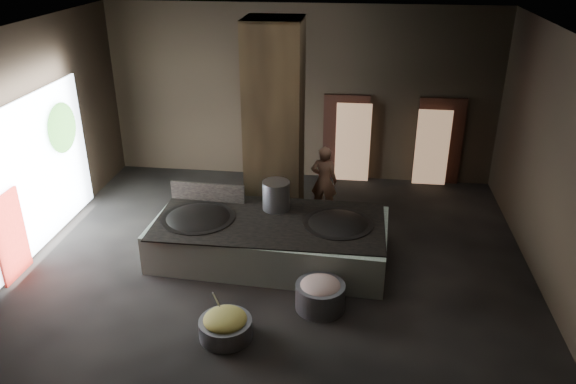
# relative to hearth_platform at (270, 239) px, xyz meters

# --- Properties ---
(floor) EXTENTS (10.00, 9.00, 0.10)m
(floor) POSITION_rel_hearth_platform_xyz_m (0.15, -0.17, -0.45)
(floor) COLOR black
(floor) RESTS_ON ground
(ceiling) EXTENTS (10.00, 9.00, 0.10)m
(ceiling) POSITION_rel_hearth_platform_xyz_m (0.15, -0.17, 4.15)
(ceiling) COLOR black
(ceiling) RESTS_ON back_wall
(back_wall) EXTENTS (10.00, 0.10, 4.50)m
(back_wall) POSITION_rel_hearth_platform_xyz_m (0.15, 4.38, 1.85)
(back_wall) COLOR black
(back_wall) RESTS_ON ground
(front_wall) EXTENTS (10.00, 0.10, 4.50)m
(front_wall) POSITION_rel_hearth_platform_xyz_m (0.15, -4.72, 1.85)
(front_wall) COLOR black
(front_wall) RESTS_ON ground
(left_wall) EXTENTS (0.10, 9.00, 4.50)m
(left_wall) POSITION_rel_hearth_platform_xyz_m (-4.90, -0.17, 1.85)
(left_wall) COLOR black
(left_wall) RESTS_ON ground
(right_wall) EXTENTS (0.10, 9.00, 4.50)m
(right_wall) POSITION_rel_hearth_platform_xyz_m (5.20, -0.17, 1.85)
(right_wall) COLOR black
(right_wall) RESTS_ON ground
(pillar) EXTENTS (1.20, 1.20, 4.50)m
(pillar) POSITION_rel_hearth_platform_xyz_m (-0.15, 1.73, 1.85)
(pillar) COLOR black
(pillar) RESTS_ON ground
(hearth_platform) EXTENTS (4.75, 2.47, 0.80)m
(hearth_platform) POSITION_rel_hearth_platform_xyz_m (0.00, 0.00, 0.00)
(hearth_platform) COLOR silver
(hearth_platform) RESTS_ON ground
(platform_cap) EXTENTS (4.53, 2.17, 0.03)m
(platform_cap) POSITION_rel_hearth_platform_xyz_m (0.00, 0.00, 0.41)
(platform_cap) COLOR black
(platform_cap) RESTS_ON hearth_platform
(wok_left) EXTENTS (1.46, 1.46, 0.40)m
(wok_left) POSITION_rel_hearth_platform_xyz_m (-1.45, -0.05, 0.35)
(wok_left) COLOR black
(wok_left) RESTS_ON hearth_platform
(wok_left_rim) EXTENTS (1.49, 1.49, 0.05)m
(wok_left_rim) POSITION_rel_hearth_platform_xyz_m (-1.45, -0.05, 0.42)
(wok_left_rim) COLOR black
(wok_left_rim) RESTS_ON hearth_platform
(wok_right) EXTENTS (1.36, 1.36, 0.38)m
(wok_right) POSITION_rel_hearth_platform_xyz_m (1.35, 0.05, 0.35)
(wok_right) COLOR black
(wok_right) RESTS_ON hearth_platform
(wok_right_rim) EXTENTS (1.39, 1.39, 0.05)m
(wok_right_rim) POSITION_rel_hearth_platform_xyz_m (1.35, 0.05, 0.42)
(wok_right_rim) COLOR black
(wok_right_rim) RESTS_ON hearth_platform
(stock_pot) EXTENTS (0.56, 0.56, 0.60)m
(stock_pot) POSITION_rel_hearth_platform_xyz_m (0.05, 0.55, 0.73)
(stock_pot) COLOR gray
(stock_pot) RESTS_ON hearth_platform
(splash_guard) EXTENTS (1.61, 0.15, 0.40)m
(splash_guard) POSITION_rel_hearth_platform_xyz_m (-1.45, 0.75, 0.63)
(splash_guard) COLOR black
(splash_guard) RESTS_ON hearth_platform
(cook) EXTENTS (0.66, 0.48, 1.67)m
(cook) POSITION_rel_hearth_platform_xyz_m (0.94, 2.08, 0.43)
(cook) COLOR #95654C
(cook) RESTS_ON ground
(veg_basin) EXTENTS (1.08, 1.08, 0.32)m
(veg_basin) POSITION_rel_hearth_platform_xyz_m (-0.34, -2.56, -0.24)
(veg_basin) COLOR slate
(veg_basin) RESTS_ON ground
(veg_fill) EXTENTS (0.72, 0.72, 0.22)m
(veg_fill) POSITION_rel_hearth_platform_xyz_m (-0.34, -2.56, -0.05)
(veg_fill) COLOR #80A04D
(veg_fill) RESTS_ON veg_basin
(ladle) EXTENTS (0.08, 0.35, 0.62)m
(ladle) POSITION_rel_hearth_platform_xyz_m (-0.49, -2.41, 0.15)
(ladle) COLOR gray
(ladle) RESTS_ON veg_basin
(meat_basin) EXTENTS (0.95, 0.95, 0.48)m
(meat_basin) POSITION_rel_hearth_platform_xyz_m (1.13, -1.59, -0.16)
(meat_basin) COLOR slate
(meat_basin) RESTS_ON ground
(meat_fill) EXTENTS (0.72, 0.72, 0.28)m
(meat_fill) POSITION_rel_hearth_platform_xyz_m (1.13, -1.59, 0.05)
(meat_fill) COLOR tan
(meat_fill) RESTS_ON meat_basin
(doorway_near) EXTENTS (1.18, 0.08, 2.38)m
(doorway_near) POSITION_rel_hearth_platform_xyz_m (1.35, 4.28, 0.70)
(doorway_near) COLOR black
(doorway_near) RESTS_ON ground
(doorway_near_glow) EXTENTS (0.90, 0.04, 2.12)m
(doorway_near_glow) POSITION_rel_hearth_platform_xyz_m (1.55, 4.15, 0.65)
(doorway_near_glow) COLOR #8C6647
(doorway_near_glow) RESTS_ON ground
(doorway_far) EXTENTS (1.18, 0.08, 2.38)m
(doorway_far) POSITION_rel_hearth_platform_xyz_m (3.75, 4.28, 0.70)
(doorway_far) COLOR black
(doorway_far) RESTS_ON ground
(doorway_far_glow) EXTENTS (0.84, 0.04, 2.00)m
(doorway_far_glow) POSITION_rel_hearth_platform_xyz_m (3.56, 4.02, 0.65)
(doorway_far_glow) COLOR #8C6647
(doorway_far_glow) RESTS_ON ground
(left_opening) EXTENTS (0.04, 4.20, 3.10)m
(left_opening) POSITION_rel_hearth_platform_xyz_m (-4.80, 0.03, 1.20)
(left_opening) COLOR white
(left_opening) RESTS_ON ground
(pavilion_sliver) EXTENTS (0.05, 0.90, 1.70)m
(pavilion_sliver) POSITION_rel_hearth_platform_xyz_m (-4.73, -1.27, 0.45)
(pavilion_sliver) COLOR maroon
(pavilion_sliver) RESTS_ON ground
(tree_silhouette) EXTENTS (0.28, 1.10, 1.10)m
(tree_silhouette) POSITION_rel_hearth_platform_xyz_m (-4.70, 1.13, 1.80)
(tree_silhouette) COLOR #194714
(tree_silhouette) RESTS_ON left_opening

